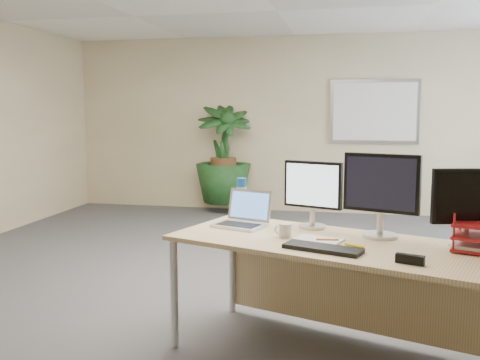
% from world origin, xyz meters
% --- Properties ---
extents(floor, '(8.00, 8.00, 0.00)m').
position_xyz_m(floor, '(0.00, 0.00, 0.00)').
color(floor, '#4B4B50').
rests_on(floor, ground).
extents(back_wall, '(7.00, 0.04, 2.70)m').
position_xyz_m(back_wall, '(0.00, 4.00, 1.35)').
color(back_wall, '#C4B28A').
rests_on(back_wall, floor).
extents(whiteboard, '(1.30, 0.04, 0.95)m').
position_xyz_m(whiteboard, '(1.20, 3.97, 1.55)').
color(whiteboard, '#A5A5A9').
rests_on(whiteboard, back_wall).
extents(desk, '(2.14, 1.43, 0.76)m').
position_xyz_m(desk, '(0.81, -0.89, 0.60)').
color(desk, tan).
rests_on(desk, floor).
extents(floor_plant, '(1.10, 1.10, 1.50)m').
position_xyz_m(floor_plant, '(-1.05, 3.70, 0.75)').
color(floor_plant, '#163C19').
rests_on(floor_plant, floor).
extents(monitor_left, '(0.40, 0.19, 0.46)m').
position_xyz_m(monitor_left, '(0.63, -0.64, 1.02)').
color(monitor_left, silver).
rests_on(monitor_left, desk).
extents(monitor_right, '(0.47, 0.22, 0.53)m').
position_xyz_m(monitor_right, '(1.07, -0.83, 1.07)').
color(monitor_right, silver).
rests_on(monitor_right, desk).
extents(monitor_dark, '(0.42, 0.19, 0.47)m').
position_xyz_m(monitor_dark, '(1.55, -0.99, 1.03)').
color(monitor_dark, silver).
rests_on(monitor_dark, desk).
extents(laptop, '(0.42, 0.39, 0.24)m').
position_xyz_m(laptop, '(0.15, -0.65, 0.82)').
color(laptop, silver).
rests_on(laptop, desk).
extents(keyboard, '(0.48, 0.29, 0.03)m').
position_xyz_m(keyboard, '(0.73, -1.23, 0.77)').
color(keyboard, black).
rests_on(keyboard, desk).
extents(coffee_mug, '(0.12, 0.08, 0.09)m').
position_xyz_m(coffee_mug, '(0.48, -0.96, 0.81)').
color(coffee_mug, silver).
rests_on(coffee_mug, desk).
extents(spiral_notebook, '(0.33, 0.28, 0.01)m').
position_xyz_m(spiral_notebook, '(0.69, -1.02, 0.77)').
color(spiral_notebook, silver).
rests_on(spiral_notebook, desk).
extents(orange_pen, '(0.14, 0.03, 0.01)m').
position_xyz_m(orange_pen, '(0.75, -1.03, 0.78)').
color(orange_pen, orange).
rests_on(orange_pen, spiral_notebook).
extents(yellow_highlighter, '(0.12, 0.08, 0.02)m').
position_xyz_m(yellow_highlighter, '(0.91, -1.10, 0.77)').
color(yellow_highlighter, yellow).
rests_on(yellow_highlighter, desk).
extents(water_bottle, '(0.08, 0.08, 0.30)m').
position_xyz_m(water_bottle, '(0.09, -0.41, 0.91)').
color(water_bottle, silver).
rests_on(water_bottle, desk).
extents(stapler, '(0.15, 0.09, 0.05)m').
position_xyz_m(stapler, '(1.20, -1.41, 0.78)').
color(stapler, black).
rests_on(stapler, desk).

